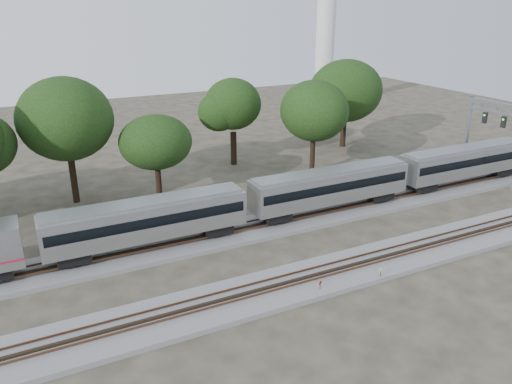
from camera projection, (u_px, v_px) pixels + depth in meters
ground at (251, 267)px, 39.63m from camera, size 160.00×160.00×0.00m
track_far at (222, 235)px, 44.58m from camera, size 160.00×5.00×0.73m
track_near at (275, 289)px, 36.21m from camera, size 160.00×5.00×0.73m
train at (332, 185)px, 48.35m from camera, size 86.80×2.99×4.41m
switch_stand_red at (320, 285)px, 35.77m from camera, size 0.32×0.16×1.06m
switch_stand_white at (381, 273)px, 37.41m from camera, size 0.35×0.07×1.10m
switch_lever at (357, 277)px, 37.96m from camera, size 0.58×0.47×0.30m
signal_gantry at (495, 125)px, 56.09m from camera, size 0.65×7.66×9.32m
tree_3 at (65, 119)px, 49.39m from camera, size 9.02×9.02×12.72m
tree_4 at (156, 142)px, 50.26m from camera, size 6.58×6.58×9.28m
tree_5 at (233, 104)px, 61.98m from camera, size 7.95×7.95×11.21m
tree_6 at (314, 111)px, 58.15m from camera, size 7.95×7.95×11.21m
tree_7 at (346, 91)px, 69.97m from camera, size 8.14×8.14×11.48m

